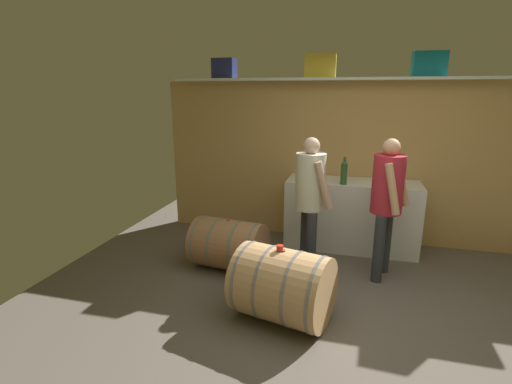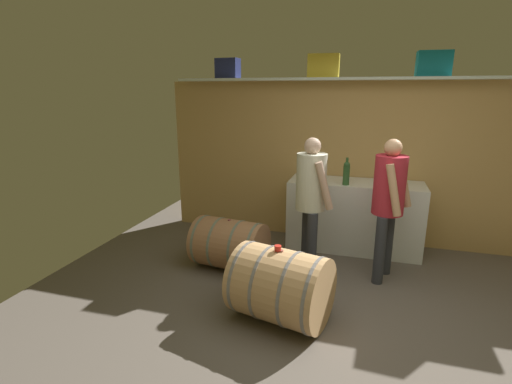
{
  "view_description": "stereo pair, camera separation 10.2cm",
  "coord_description": "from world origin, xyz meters",
  "px_view_note": "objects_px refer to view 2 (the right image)",
  "views": [
    {
      "loc": [
        -0.14,
        -2.87,
        2.01
      ],
      "look_at": [
        -1.08,
        0.69,
        1.02
      ],
      "focal_mm": 26.54,
      "sensor_mm": 36.0,
      "label": 1
    },
    {
      "loc": [
        -0.04,
        -2.84,
        2.01
      ],
      "look_at": [
        -1.08,
        0.69,
        1.02
      ],
      "focal_mm": 26.54,
      "sensor_mm": 36.0,
      "label": 2
    }
  ],
  "objects_px": {
    "toolcase_teal": "(434,64)",
    "winemaker_pouring": "(311,192)",
    "toolcase_yellow": "(324,66)",
    "wine_glass": "(317,172)",
    "visitor_tasting": "(389,196)",
    "wine_barrel_near": "(281,286)",
    "wine_bottle_green": "(346,173)",
    "work_cabinet": "(354,216)",
    "toolcase_navy": "(228,68)",
    "wine_barrel_far": "(230,244)",
    "tasting_cup": "(278,248)"
  },
  "relations": [
    {
      "from": "toolcase_navy",
      "to": "wine_glass",
      "type": "relative_size",
      "value": 2.06
    },
    {
      "from": "toolcase_yellow",
      "to": "wine_barrel_near",
      "type": "distance_m",
      "value": 2.82
    },
    {
      "from": "toolcase_navy",
      "to": "toolcase_yellow",
      "type": "height_order",
      "value": "toolcase_yellow"
    },
    {
      "from": "wine_barrel_near",
      "to": "wine_bottle_green",
      "type": "bearing_deg",
      "value": 88.94
    },
    {
      "from": "toolcase_teal",
      "to": "wine_barrel_far",
      "type": "distance_m",
      "value": 3.14
    },
    {
      "from": "wine_barrel_far",
      "to": "visitor_tasting",
      "type": "bearing_deg",
      "value": 15.54
    },
    {
      "from": "wine_bottle_green",
      "to": "visitor_tasting",
      "type": "bearing_deg",
      "value": -49.87
    },
    {
      "from": "toolcase_navy",
      "to": "toolcase_teal",
      "type": "distance_m",
      "value": 2.53
    },
    {
      "from": "wine_glass",
      "to": "visitor_tasting",
      "type": "relative_size",
      "value": 0.09
    },
    {
      "from": "winemaker_pouring",
      "to": "wine_barrel_near",
      "type": "bearing_deg",
      "value": -26.44
    },
    {
      "from": "tasting_cup",
      "to": "visitor_tasting",
      "type": "xyz_separation_m",
      "value": [
        0.94,
        1.08,
        0.25
      ]
    },
    {
      "from": "toolcase_teal",
      "to": "tasting_cup",
      "type": "bearing_deg",
      "value": -126.87
    },
    {
      "from": "visitor_tasting",
      "to": "toolcase_navy",
      "type": "bearing_deg",
      "value": -95.09
    },
    {
      "from": "toolcase_teal",
      "to": "visitor_tasting",
      "type": "distance_m",
      "value": 1.7
    },
    {
      "from": "toolcase_teal",
      "to": "winemaker_pouring",
      "type": "height_order",
      "value": "toolcase_teal"
    },
    {
      "from": "wine_bottle_green",
      "to": "toolcase_yellow",
      "type": "bearing_deg",
      "value": 134.89
    },
    {
      "from": "wine_bottle_green",
      "to": "wine_barrel_near",
      "type": "distance_m",
      "value": 1.84
    },
    {
      "from": "toolcase_navy",
      "to": "wine_barrel_far",
      "type": "relative_size",
      "value": 0.34
    },
    {
      "from": "visitor_tasting",
      "to": "tasting_cup",
      "type": "bearing_deg",
      "value": -22.13
    },
    {
      "from": "wine_barrel_far",
      "to": "winemaker_pouring",
      "type": "distance_m",
      "value": 1.12
    },
    {
      "from": "work_cabinet",
      "to": "winemaker_pouring",
      "type": "xyz_separation_m",
      "value": [
        -0.45,
        -0.81,
        0.49
      ]
    },
    {
      "from": "toolcase_navy",
      "to": "wine_bottle_green",
      "type": "bearing_deg",
      "value": -9.67
    },
    {
      "from": "toolcase_yellow",
      "to": "wine_glass",
      "type": "distance_m",
      "value": 1.32
    },
    {
      "from": "winemaker_pouring",
      "to": "visitor_tasting",
      "type": "height_order",
      "value": "visitor_tasting"
    },
    {
      "from": "toolcase_teal",
      "to": "tasting_cup",
      "type": "xyz_separation_m",
      "value": [
        -1.34,
        -2.02,
        -1.61
      ]
    },
    {
      "from": "toolcase_yellow",
      "to": "tasting_cup",
      "type": "bearing_deg",
      "value": -93.98
    },
    {
      "from": "winemaker_pouring",
      "to": "tasting_cup",
      "type": "bearing_deg",
      "value": -28.19
    },
    {
      "from": "toolcase_teal",
      "to": "wine_bottle_green",
      "type": "xyz_separation_m",
      "value": [
        -0.88,
        -0.38,
        -1.26
      ]
    },
    {
      "from": "toolcase_yellow",
      "to": "tasting_cup",
      "type": "height_order",
      "value": "toolcase_yellow"
    },
    {
      "from": "wine_barrel_near",
      "to": "winemaker_pouring",
      "type": "xyz_separation_m",
      "value": [
        0.1,
        1.01,
        0.61
      ]
    },
    {
      "from": "wine_barrel_far",
      "to": "winemaker_pouring",
      "type": "xyz_separation_m",
      "value": [
        0.89,
        0.17,
        0.65
      ]
    },
    {
      "from": "work_cabinet",
      "to": "wine_glass",
      "type": "distance_m",
      "value": 0.73
    },
    {
      "from": "winemaker_pouring",
      "to": "toolcase_teal",
      "type": "bearing_deg",
      "value": 108.9
    },
    {
      "from": "wine_bottle_green",
      "to": "wine_barrel_far",
      "type": "xyz_separation_m",
      "value": [
        -1.22,
        -0.8,
        -0.75
      ]
    },
    {
      "from": "toolcase_navy",
      "to": "toolcase_yellow",
      "type": "bearing_deg",
      "value": 3.25
    },
    {
      "from": "work_cabinet",
      "to": "toolcase_teal",
      "type": "bearing_deg",
      "value": 14.37
    },
    {
      "from": "tasting_cup",
      "to": "wine_barrel_near",
      "type": "bearing_deg",
      "value": 0.0
    },
    {
      "from": "work_cabinet",
      "to": "tasting_cup",
      "type": "bearing_deg",
      "value": -107.58
    },
    {
      "from": "work_cabinet",
      "to": "visitor_tasting",
      "type": "height_order",
      "value": "visitor_tasting"
    },
    {
      "from": "wine_barrel_far",
      "to": "work_cabinet",
      "type": "bearing_deg",
      "value": 43.85
    },
    {
      "from": "wine_bottle_green",
      "to": "wine_glass",
      "type": "xyz_separation_m",
      "value": [
        -0.37,
        0.2,
        -0.05
      ]
    },
    {
      "from": "wine_glass",
      "to": "winemaker_pouring",
      "type": "bearing_deg",
      "value": -86.92
    },
    {
      "from": "toolcase_teal",
      "to": "winemaker_pouring",
      "type": "bearing_deg",
      "value": -143.58
    },
    {
      "from": "toolcase_navy",
      "to": "wine_barrel_near",
      "type": "xyz_separation_m",
      "value": [
        1.21,
        -2.02,
        -1.95
      ]
    },
    {
      "from": "wine_glass",
      "to": "wine_barrel_far",
      "type": "distance_m",
      "value": 1.48
    },
    {
      "from": "wine_barrel_far",
      "to": "visitor_tasting",
      "type": "xyz_separation_m",
      "value": [
        1.7,
        0.24,
        0.65
      ]
    },
    {
      "from": "work_cabinet",
      "to": "visitor_tasting",
      "type": "bearing_deg",
      "value": -64.31
    },
    {
      "from": "wine_glass",
      "to": "wine_barrel_far",
      "type": "relative_size",
      "value": 0.17
    },
    {
      "from": "toolcase_teal",
      "to": "winemaker_pouring",
      "type": "distance_m",
      "value": 2.08
    },
    {
      "from": "toolcase_yellow",
      "to": "toolcase_teal",
      "type": "bearing_deg",
      "value": -1.58
    }
  ]
}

